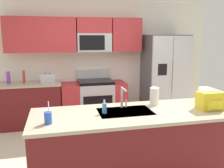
# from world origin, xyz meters

# --- Properties ---
(ground_plane) EXTENTS (9.00, 9.00, 0.00)m
(ground_plane) POSITION_xyz_m (0.00, 0.00, 0.00)
(ground_plane) COLOR beige
(ground_plane) RESTS_ON ground
(kitchen_wall_unit) EXTENTS (5.20, 0.43, 2.60)m
(kitchen_wall_unit) POSITION_xyz_m (-0.14, 2.08, 1.47)
(kitchen_wall_unit) COLOR silver
(kitchen_wall_unit) RESTS_ON ground
(back_counter) EXTENTS (1.27, 0.63, 0.90)m
(back_counter) POSITION_xyz_m (-1.43, 1.80, 0.45)
(back_counter) COLOR maroon
(back_counter) RESTS_ON ground
(range_oven) EXTENTS (1.36, 0.61, 1.10)m
(range_oven) POSITION_xyz_m (-0.11, 1.80, 0.44)
(range_oven) COLOR #B7BABF
(range_oven) RESTS_ON ground
(refrigerator) EXTENTS (0.90, 0.76, 1.85)m
(refrigerator) POSITION_xyz_m (1.48, 1.73, 0.93)
(refrigerator) COLOR #4C4F54
(refrigerator) RESTS_ON ground
(island_counter) EXTENTS (2.55, 0.92, 0.90)m
(island_counter) POSITION_xyz_m (0.05, -0.47, 0.45)
(island_counter) COLOR maroon
(island_counter) RESTS_ON ground
(toaster) EXTENTS (0.28, 0.16, 0.18)m
(toaster) POSITION_xyz_m (-1.05, 1.75, 0.99)
(toaster) COLOR #B7BABF
(toaster) RESTS_ON back_counter
(pepper_mill) EXTENTS (0.05, 0.05, 0.26)m
(pepper_mill) POSITION_xyz_m (-1.51, 1.80, 1.03)
(pepper_mill) COLOR #B2332D
(pepper_mill) RESTS_ON back_counter
(bottle_purple) EXTENTS (0.07, 0.07, 0.24)m
(bottle_purple) POSITION_xyz_m (-1.80, 1.80, 1.02)
(bottle_purple) COLOR purple
(bottle_purple) RESTS_ON back_counter
(sink_faucet) EXTENTS (0.08, 0.21, 0.28)m
(sink_faucet) POSITION_xyz_m (-0.04, -0.28, 1.07)
(sink_faucet) COLOR #B7BABF
(sink_faucet) RESTS_ON island_counter
(drink_cup_blue) EXTENTS (0.08, 0.08, 0.25)m
(drink_cup_blue) POSITION_xyz_m (-0.98, -0.65, 0.97)
(drink_cup_blue) COLOR blue
(drink_cup_blue) RESTS_ON island_counter
(soap_dispenser) EXTENTS (0.06, 0.06, 0.17)m
(soap_dispenser) POSITION_xyz_m (-0.32, -0.43, 0.97)
(soap_dispenser) COLOR #4C8CD8
(soap_dispenser) RESTS_ON island_counter
(paper_towel_roll) EXTENTS (0.12, 0.12, 0.24)m
(paper_towel_roll) POSITION_xyz_m (0.43, -0.21, 1.02)
(paper_towel_roll) COLOR white
(paper_towel_roll) RESTS_ON island_counter
(backpack) EXTENTS (0.32, 0.22, 0.23)m
(backpack) POSITION_xyz_m (1.06, -0.57, 1.02)
(backpack) COLOR yellow
(backpack) RESTS_ON island_counter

